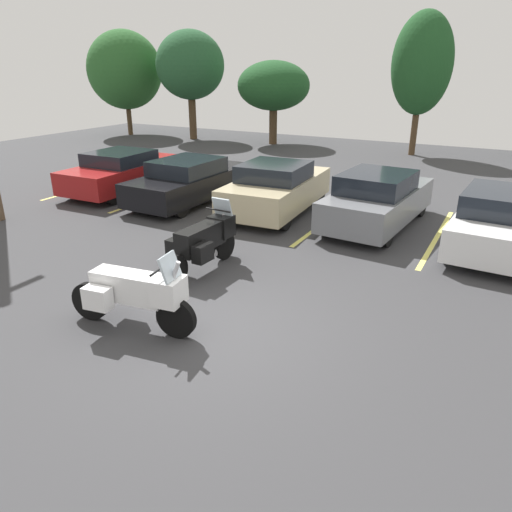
# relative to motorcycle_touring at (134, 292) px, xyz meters

# --- Properties ---
(ground) EXTENTS (44.00, 44.00, 0.10)m
(ground) POSITION_rel_motorcycle_touring_xyz_m (1.09, 0.60, -0.71)
(ground) COLOR #38383A
(motorcycle_touring) EXTENTS (2.32, 0.96, 1.40)m
(motorcycle_touring) POSITION_rel_motorcycle_touring_xyz_m (0.00, 0.00, 0.00)
(motorcycle_touring) COLOR black
(motorcycle_touring) RESTS_ON ground
(motorcycle_second) EXTENTS (0.92, 2.32, 1.42)m
(motorcycle_second) POSITION_rel_motorcycle_touring_xyz_m (-0.40, 2.54, 0.01)
(motorcycle_second) COLOR black
(motorcycle_second) RESTS_ON ground
(parking_stripes) EXTENTS (14.83, 4.90, 0.01)m
(parking_stripes) POSITION_rel_motorcycle_touring_xyz_m (-0.82, 7.11, -0.66)
(parking_stripes) COLOR #EAE066
(parking_stripes) RESTS_ON ground
(car_red) EXTENTS (2.03, 4.56, 1.38)m
(car_red) POSITION_rel_motorcycle_touring_xyz_m (-6.65, 6.92, 0.02)
(car_red) COLOR maroon
(car_red) RESTS_ON ground
(car_black) EXTENTS (1.92, 4.69, 1.36)m
(car_black) POSITION_rel_motorcycle_touring_xyz_m (-3.89, 6.92, -0.00)
(car_black) COLOR black
(car_black) RESTS_ON ground
(car_champagne) EXTENTS (2.15, 4.39, 1.47)m
(car_champagne) POSITION_rel_motorcycle_touring_xyz_m (-0.96, 7.11, 0.06)
(car_champagne) COLOR #C1B289
(car_champagne) RESTS_ON ground
(car_grey) EXTENTS (2.09, 4.46, 1.47)m
(car_grey) POSITION_rel_motorcycle_touring_xyz_m (1.95, 7.27, 0.05)
(car_grey) COLOR slate
(car_grey) RESTS_ON ground
(car_white) EXTENTS (2.09, 4.39, 1.43)m
(car_white) POSITION_rel_motorcycle_touring_xyz_m (4.97, 6.87, 0.03)
(car_white) COLOR white
(car_white) RESTS_ON ground
(tree_center) EXTENTS (3.81, 3.81, 4.28)m
(tree_center) POSITION_rel_motorcycle_touring_xyz_m (-6.93, 18.77, 2.34)
(tree_center) COLOR #4C3823
(tree_center) RESTS_ON ground
(tree_left) EXTENTS (4.36, 4.36, 5.98)m
(tree_left) POSITION_rel_motorcycle_touring_xyz_m (-16.40, 17.93, 3.08)
(tree_left) COLOR #4C3823
(tree_left) RESTS_ON ground
(tree_far_right) EXTENTS (2.71, 2.71, 6.32)m
(tree_far_right) POSITION_rel_motorcycle_touring_xyz_m (0.48, 18.91, 3.41)
(tree_far_right) COLOR #4C3823
(tree_far_right) RESTS_ON ground
(tree_center_right) EXTENTS (3.79, 3.79, 5.86)m
(tree_center_right) POSITION_rel_motorcycle_touring_xyz_m (-11.86, 18.24, 3.34)
(tree_center_right) COLOR #4C3823
(tree_center_right) RESTS_ON ground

